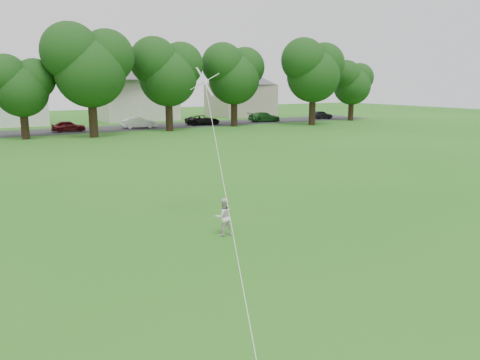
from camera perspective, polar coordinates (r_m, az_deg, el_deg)
ground at (r=11.04m, az=-3.11°, el=-14.69°), size 160.00×160.00×0.00m
street at (r=51.20m, az=-25.82°, el=5.13°), size 90.00×7.00×0.01m
older_boy at (r=15.30m, az=-2.02°, el=-4.51°), size 0.65×0.53×1.25m
kite at (r=11.42m, az=-2.27°, el=0.95°), size 2.39×5.18×10.84m
tree_row at (r=44.67m, az=-24.14°, el=12.61°), size 82.75×9.28×10.36m
parked_cars at (r=50.81m, az=-20.43°, el=6.19°), size 71.92×2.23×1.22m
house_row at (r=60.97m, az=-26.73°, el=10.43°), size 76.18×13.68×9.75m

